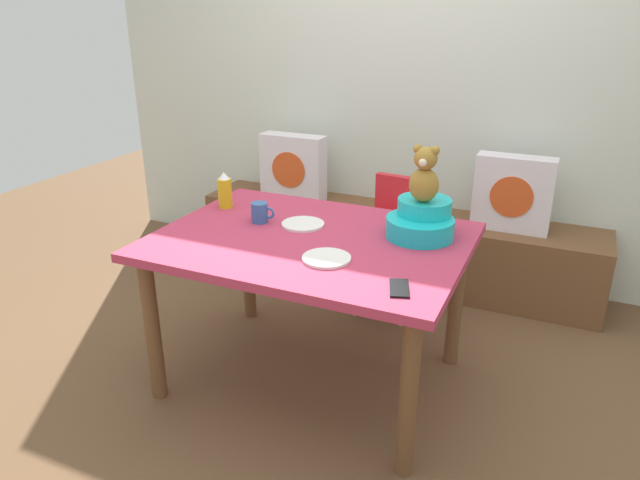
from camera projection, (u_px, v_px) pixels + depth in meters
name	position (u px, v px, depth m)	size (l,w,h in m)	color
ground_plane	(312.00, 377.00, 2.85)	(8.00, 8.00, 0.00)	brown
back_wall	(413.00, 73.00, 3.65)	(4.40, 0.10, 2.60)	silver
window_bench	(392.00, 244.00, 3.83)	(2.60, 0.44, 0.46)	brown
pillow_floral_left	(293.00, 167.00, 3.91)	(0.44, 0.15, 0.44)	silver
pillow_floral_right	(513.00, 194.00, 3.37)	(0.44, 0.15, 0.44)	silver
book_stack	(419.00, 211.00, 3.67)	(0.20, 0.14, 0.06)	#44B1A2
dining_table	(311.00, 257.00, 2.61)	(1.36, 1.01, 0.74)	#B73351
highchair	(390.00, 227.00, 3.31)	(0.35, 0.48, 0.79)	red
infant_seat_teal	(421.00, 221.00, 2.57)	(0.30, 0.33, 0.16)	#18BBC1
teddy_bear	(425.00, 175.00, 2.49)	(0.13, 0.12, 0.25)	olive
ketchup_bottle	(225.00, 191.00, 2.92)	(0.07, 0.07, 0.18)	gold
coffee_mug	(260.00, 213.00, 2.74)	(0.12, 0.08, 0.09)	#335999
dinner_plate_near	(303.00, 224.00, 2.71)	(0.20, 0.20, 0.01)	white
dinner_plate_far	(326.00, 258.00, 2.35)	(0.20, 0.20, 0.01)	white
cell_phone	(399.00, 288.00, 2.11)	(0.07, 0.14, 0.01)	black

